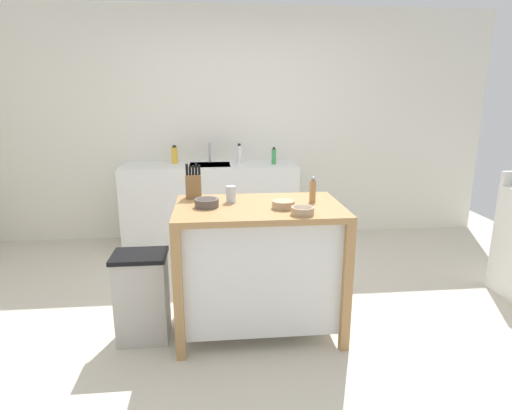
{
  "coord_description": "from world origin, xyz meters",
  "views": [
    {
      "loc": [
        -0.28,
        -2.87,
        1.65
      ],
      "look_at": [
        0.02,
        0.07,
        0.88
      ],
      "focal_mm": 29.46,
      "sensor_mm": 36.0,
      "label": 1
    }
  ],
  "objects_px": {
    "drinking_cup": "(231,194)",
    "bowl_ceramic_wide": "(207,203)",
    "pepper_grinder": "(313,190)",
    "bowl_ceramic_small": "(283,204)",
    "bottle_hand_soap": "(175,155)",
    "bottle_spray_cleaner": "(239,154)",
    "bottle_dish_soap": "(274,156)",
    "bowl_stoneware_deep": "(303,211)",
    "kitchen_island": "(259,261)",
    "trash_bin": "(142,297)",
    "knife_block": "(194,185)",
    "sink_faucet": "(210,153)"
  },
  "relations": [
    {
      "from": "drinking_cup",
      "to": "trash_bin",
      "type": "xyz_separation_m",
      "value": [
        -0.62,
        -0.17,
        -0.67
      ]
    },
    {
      "from": "pepper_grinder",
      "to": "bottle_spray_cleaner",
      "type": "bearing_deg",
      "value": 102.51
    },
    {
      "from": "kitchen_island",
      "to": "knife_block",
      "type": "distance_m",
      "value": 0.72
    },
    {
      "from": "sink_faucet",
      "to": "bottle_dish_soap",
      "type": "relative_size",
      "value": 1.19
    },
    {
      "from": "bowl_ceramic_small",
      "to": "pepper_grinder",
      "type": "height_order",
      "value": "pepper_grinder"
    },
    {
      "from": "knife_block",
      "to": "bowl_stoneware_deep",
      "type": "height_order",
      "value": "knife_block"
    },
    {
      "from": "kitchen_island",
      "to": "bowl_ceramic_small",
      "type": "xyz_separation_m",
      "value": [
        0.15,
        -0.09,
        0.44
      ]
    },
    {
      "from": "trash_bin",
      "to": "bowl_ceramic_wide",
      "type": "bearing_deg",
      "value": 6.77
    },
    {
      "from": "knife_block",
      "to": "bowl_ceramic_small",
      "type": "bearing_deg",
      "value": -30.12
    },
    {
      "from": "pepper_grinder",
      "to": "bottle_hand_soap",
      "type": "xyz_separation_m",
      "value": [
        -1.11,
        1.89,
        -0.0
      ]
    },
    {
      "from": "kitchen_island",
      "to": "trash_bin",
      "type": "relative_size",
      "value": 1.8
    },
    {
      "from": "trash_bin",
      "to": "bowl_stoneware_deep",
      "type": "bearing_deg",
      "value": -10.18
    },
    {
      "from": "bottle_hand_soap",
      "to": "bowl_ceramic_small",
      "type": "bearing_deg",
      "value": -66.47
    },
    {
      "from": "pepper_grinder",
      "to": "bottle_dish_soap",
      "type": "relative_size",
      "value": 0.99
    },
    {
      "from": "bottle_spray_cleaner",
      "to": "bottle_dish_soap",
      "type": "xyz_separation_m",
      "value": [
        0.37,
        -0.07,
        -0.02
      ]
    },
    {
      "from": "bowl_ceramic_wide",
      "to": "pepper_grinder",
      "type": "height_order",
      "value": "pepper_grinder"
    },
    {
      "from": "bowl_ceramic_small",
      "to": "pepper_grinder",
      "type": "bearing_deg",
      "value": 30.57
    },
    {
      "from": "drinking_cup",
      "to": "pepper_grinder",
      "type": "relative_size",
      "value": 0.63
    },
    {
      "from": "sink_faucet",
      "to": "bottle_hand_soap",
      "type": "xyz_separation_m",
      "value": [
        -0.38,
        -0.04,
        -0.02
      ]
    },
    {
      "from": "bottle_dish_soap",
      "to": "bottle_spray_cleaner",
      "type": "bearing_deg",
      "value": 168.88
    },
    {
      "from": "pepper_grinder",
      "to": "bottle_hand_soap",
      "type": "height_order",
      "value": "bottle_hand_soap"
    },
    {
      "from": "pepper_grinder",
      "to": "bowl_ceramic_small",
      "type": "bearing_deg",
      "value": -149.43
    },
    {
      "from": "knife_block",
      "to": "bowl_ceramic_wide",
      "type": "bearing_deg",
      "value": -70.18
    },
    {
      "from": "trash_bin",
      "to": "sink_faucet",
      "type": "xyz_separation_m",
      "value": [
        0.46,
        2.04,
        0.71
      ]
    },
    {
      "from": "knife_block",
      "to": "sink_faucet",
      "type": "distance_m",
      "value": 1.72
    },
    {
      "from": "drinking_cup",
      "to": "bowl_ceramic_wide",
      "type": "bearing_deg",
      "value": -145.69
    },
    {
      "from": "bowl_ceramic_small",
      "to": "bowl_ceramic_wide",
      "type": "bearing_deg",
      "value": 170.82
    },
    {
      "from": "bowl_ceramic_wide",
      "to": "bottle_dish_soap",
      "type": "xyz_separation_m",
      "value": [
        0.7,
        1.79,
        0.05
      ]
    },
    {
      "from": "bowl_stoneware_deep",
      "to": "kitchen_island",
      "type": "bearing_deg",
      "value": 134.42
    },
    {
      "from": "pepper_grinder",
      "to": "bottle_hand_soap",
      "type": "relative_size",
      "value": 0.92
    },
    {
      "from": "bottle_hand_soap",
      "to": "knife_block",
      "type": "bearing_deg",
      "value": -80.47
    },
    {
      "from": "bowl_ceramic_small",
      "to": "sink_faucet",
      "type": "bearing_deg",
      "value": 103.56
    },
    {
      "from": "bowl_stoneware_deep",
      "to": "bottle_hand_soap",
      "type": "relative_size",
      "value": 0.72
    },
    {
      "from": "knife_block",
      "to": "drinking_cup",
      "type": "relative_size",
      "value": 2.21
    },
    {
      "from": "kitchen_island",
      "to": "pepper_grinder",
      "type": "height_order",
      "value": "pepper_grinder"
    },
    {
      "from": "bottle_hand_soap",
      "to": "bowl_stoneware_deep",
      "type": "bearing_deg",
      "value": -65.93
    },
    {
      "from": "bowl_stoneware_deep",
      "to": "bowl_ceramic_small",
      "type": "relative_size",
      "value": 0.96
    },
    {
      "from": "pepper_grinder",
      "to": "knife_block",
      "type": "bearing_deg",
      "value": 165.45
    },
    {
      "from": "bowl_ceramic_wide",
      "to": "pepper_grinder",
      "type": "distance_m",
      "value": 0.74
    },
    {
      "from": "knife_block",
      "to": "bottle_dish_soap",
      "type": "bearing_deg",
      "value": 62.2
    },
    {
      "from": "bowl_stoneware_deep",
      "to": "trash_bin",
      "type": "xyz_separation_m",
      "value": [
        -1.06,
        0.19,
        -0.64
      ]
    },
    {
      "from": "bowl_ceramic_small",
      "to": "bottle_dish_soap",
      "type": "bearing_deg",
      "value": 83.91
    },
    {
      "from": "trash_bin",
      "to": "bottle_spray_cleaner",
      "type": "height_order",
      "value": "bottle_spray_cleaner"
    },
    {
      "from": "kitchen_island",
      "to": "drinking_cup",
      "type": "height_order",
      "value": "drinking_cup"
    },
    {
      "from": "bowl_ceramic_wide",
      "to": "bowl_stoneware_deep",
      "type": "relative_size",
      "value": 1.11
    },
    {
      "from": "bowl_ceramic_small",
      "to": "bottle_spray_cleaner",
      "type": "bearing_deg",
      "value": 95.12
    },
    {
      "from": "bottle_spray_cleaner",
      "to": "drinking_cup",
      "type": "bearing_deg",
      "value": -95.37
    },
    {
      "from": "bowl_ceramic_small",
      "to": "sink_faucet",
      "type": "distance_m",
      "value": 2.13
    },
    {
      "from": "sink_faucet",
      "to": "bottle_hand_soap",
      "type": "height_order",
      "value": "sink_faucet"
    },
    {
      "from": "bottle_dish_soap",
      "to": "bottle_hand_soap",
      "type": "relative_size",
      "value": 0.93
    }
  ]
}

